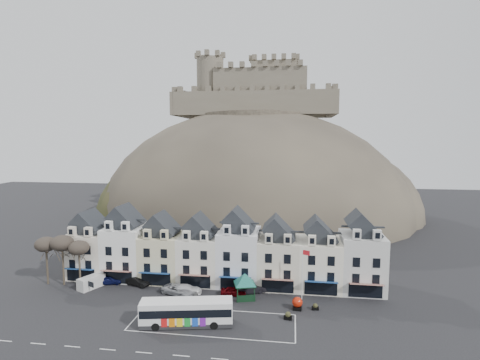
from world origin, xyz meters
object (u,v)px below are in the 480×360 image
flagpole (303,271)px  car_black (137,281)px  car_navy (109,280)px  bus_shelter (245,279)px  bus (187,311)px  red_buoy (297,303)px  car_white (186,289)px  car_maroon (233,291)px  white_van (91,282)px  car_charcoal (251,288)px  car_silver (178,290)px

flagpole → car_black: bearing=175.5°
flagpole → car_navy: (-32.65, 2.17, -4.00)m
bus_shelter → car_navy: size_ratio=1.39×
bus → flagpole: size_ratio=1.51×
bus_shelter → red_buoy: (8.09, -2.65, -2.19)m
bus_shelter → flagpole: 9.03m
car_white → car_black: bearing=69.7°
flagpole → car_maroon: size_ratio=2.09×
bus → bus_shelter: 11.55m
red_buoy → car_navy: red_buoy is taller
bus → car_navy: bus is taller
white_van → car_navy: white_van is taller
flagpole → car_navy: size_ratio=1.89×
car_navy → car_black: (5.04, 0.00, -0.03)m
bus → car_maroon: 11.32m
car_charcoal → car_black: bearing=65.3°
car_black → bus: bearing=-115.3°
bus → red_buoy: (14.69, 6.75, -0.96)m
flagpole → car_silver: size_ratio=1.56×
car_white → car_charcoal: (10.35, 1.67, 0.04)m
white_van → car_navy: size_ratio=1.07×
car_maroon → car_charcoal: size_ratio=0.86×
bus_shelter → white_van: bearing=163.1°
red_buoy → car_silver: size_ratio=0.35×
white_van → car_maroon: white_van is taller
car_silver → bus_shelter: bearing=-70.9°
bus → car_maroon: bearing=54.7°
car_maroon → white_van: bearing=93.6°
bus → car_navy: size_ratio=2.84×
flagpole → white_van: bearing=179.8°
bus → car_maroon: bus is taller
bus → red_buoy: bus is taller
red_buoy → car_white: red_buoy is taller
car_maroon → car_charcoal: 3.04m
bus → bus_shelter: bus_shelter is taller
car_maroon → car_black: bearing=87.0°
car_black → car_white: (9.17, -2.02, -0.01)m
bus → car_black: bus is taller
white_van → bus: bearing=-3.0°
bus_shelter → bus: bearing=-140.8°
bus_shelter → car_charcoal: size_ratio=1.32×
flagpole → car_charcoal: (-8.09, 1.82, -3.98)m
car_navy → car_black: size_ratio=1.00×
white_van → car_silver: bearing=22.4°
car_silver → car_black: bearing=91.8°
car_silver → car_white: 1.34m
car_navy → car_charcoal: (24.56, -0.35, 0.01)m
car_black → car_maroon: (16.81, -1.72, -0.05)m
car_white → car_maroon: 7.65m
car_navy → car_silver: bearing=-116.1°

